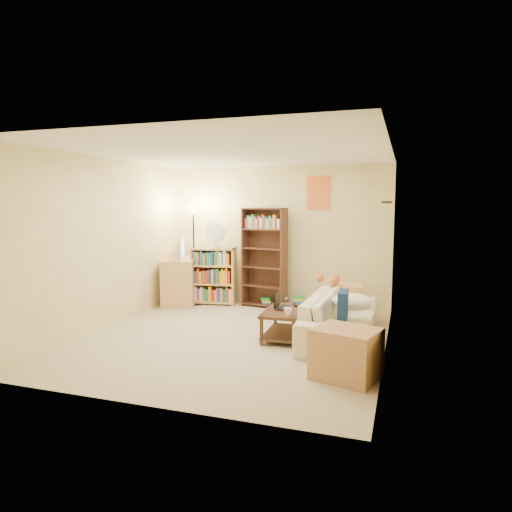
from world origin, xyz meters
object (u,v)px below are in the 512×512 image
sofa (340,317)px  tabby_cat (332,280)px  mug (288,312)px  tv_stand (179,282)px  side_table (345,302)px  tall_bookshelf (264,255)px  end_cabinet (346,354)px  coffee_table (284,320)px  floor_lamp (193,228)px  television (178,248)px  desk_fan (215,235)px  short_bookshelf (214,276)px  laptop (286,308)px

sofa → tabby_cat: (-0.25, 0.79, 0.38)m
mug → sofa: bearing=40.1°
tv_stand → side_table: bearing=-25.2°
tall_bookshelf → end_cabinet: (1.82, -2.94, -0.66)m
coffee_table → floor_lamp: 2.84m
sofa → end_cabinet: 1.42m
television → desk_fan: 0.71m
tabby_cat → tv_stand: size_ratio=0.56×
television → short_bookshelf: television is taller
tv_stand → floor_lamp: 1.02m
television → floor_lamp: floor_lamp is taller
desk_fan → floor_lamp: 0.41m
tabby_cat → laptop: (-0.47, -0.93, -0.27)m
laptop → desk_fan: 2.50m
short_bookshelf → end_cabinet: (2.77, -2.88, -0.25)m
desk_fan → floor_lamp: bearing=-163.1°
coffee_table → tv_stand: (-2.36, 1.44, 0.17)m
coffee_table → floor_lamp: floor_lamp is taller
tall_bookshelf → side_table: 1.71m
television → laptop: bearing=-141.4°
coffee_table → short_bookshelf: short_bookshelf is taller
tv_stand → short_bookshelf: short_bookshelf is taller
tabby_cat → mug: tabby_cat is taller
sofa → coffee_table: 0.76m
laptop → television: (-2.37, 1.37, 0.62)m
floor_lamp → desk_fan: bearing=16.9°
mug → end_cabinet: (0.86, -0.89, -0.18)m
laptop → end_cabinet: size_ratio=0.52×
tv_stand → television: television is taller
tabby_cat → tv_stand: tv_stand is taller
desk_fan → short_bookshelf: bearing=140.5°
television → end_cabinet: size_ratio=1.03×
coffee_table → short_bookshelf: size_ratio=0.88×
television → floor_lamp: 0.47m
sofa → short_bookshelf: size_ratio=1.99×
floor_lamp → short_bookshelf: bearing=27.1°
tall_bookshelf → side_table: bearing=-8.7°
laptop → mug: size_ratio=2.25×
coffee_table → desk_fan: 2.59m
coffee_table → end_cabinet: bearing=-52.8°
end_cabinet → mug: bearing=134.0°
mug → short_bookshelf: bearing=133.8°
tabby_cat → desk_fan: bearing=163.6°
sofa → mug: bearing=131.2°
television → sofa: bearing=-133.1°
laptop → end_cabinet: end_cabinet is taller
laptop → television: television is taller
coffee_table → tabby_cat: bearing=61.4°
tv_stand → floor_lamp: bearing=-2.5°
mug → end_cabinet: 1.25m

